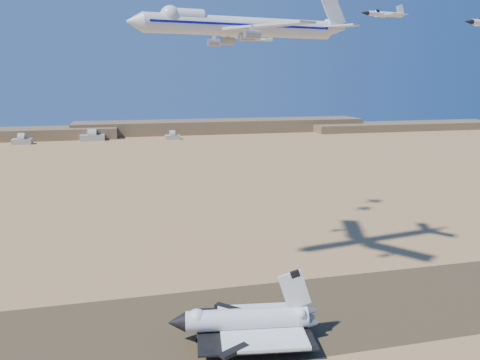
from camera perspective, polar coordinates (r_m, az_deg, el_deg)
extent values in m
plane|color=tan|center=(154.66, -5.64, -17.38)|extent=(1200.00, 1200.00, 0.00)
cube|color=#4A3A25|center=(154.65, -5.64, -17.37)|extent=(600.00, 50.00, 0.06)
cube|color=brown|center=(690.66, -2.13, 6.58)|extent=(420.00, 60.00, 18.00)
cube|color=brown|center=(770.33, 19.35, 6.22)|extent=(300.00, 60.00, 11.00)
cube|color=#9F9B8D|center=(620.10, -25.02, 4.28)|extent=(22.00, 14.00, 6.50)
cube|color=#9F9B8D|center=(624.16, -17.54, 4.94)|extent=(30.00, 15.00, 7.50)
cube|color=#9F9B8D|center=(615.60, -8.24, 5.20)|extent=(19.00, 12.50, 5.50)
cylinder|color=silver|center=(144.36, 0.73, -16.59)|extent=(36.07, 11.14, 6.22)
cone|color=black|center=(143.79, -7.67, -16.83)|extent=(5.78, 6.55, 5.91)
sphere|color=silver|center=(143.24, -5.27, -16.48)|extent=(5.78, 5.78, 5.78)
cube|color=silver|center=(146.10, 2.54, -17.37)|extent=(27.93, 29.82, 1.00)
cube|color=black|center=(146.08, 1.63, -17.59)|extent=(36.73, 31.07, 0.56)
cube|color=silver|center=(142.57, 6.67, -13.15)|extent=(10.31, 2.21, 12.80)
cylinder|color=gray|center=(146.09, -5.22, -18.47)|extent=(0.40, 0.40, 3.55)
cylinder|color=black|center=(146.69, -5.22, -18.86)|extent=(1.28, 0.67, 1.22)
cylinder|color=gray|center=(142.86, 3.80, -19.22)|extent=(0.40, 0.40, 3.55)
cylinder|color=black|center=(143.47, 3.79, -19.61)|extent=(1.28, 0.67, 1.22)
cylinder|color=gray|center=(152.32, 3.09, -17.06)|extent=(0.40, 0.40, 3.55)
cylinder|color=black|center=(152.89, 3.08, -17.44)|extent=(1.28, 0.67, 1.22)
cylinder|color=silver|center=(177.68, 0.25, 18.20)|extent=(71.93, 17.01, 6.75)
cone|color=silver|center=(167.08, -12.73, 18.30)|extent=(6.19, 7.44, 6.75)
sphere|color=silver|center=(169.83, -8.50, 19.18)|extent=(6.96, 6.96, 6.96)
cube|color=silver|center=(163.02, 3.34, 18.28)|extent=(26.37, 31.12, 0.74)
cube|color=silver|center=(193.95, -1.11, 17.31)|extent=(19.61, 32.98, 0.74)
cube|color=silver|center=(189.53, 12.33, 17.87)|extent=(11.74, 12.70, 0.53)
cube|color=silver|center=(201.02, 10.04, 17.62)|extent=(9.68, 12.92, 0.53)
cube|color=silver|center=(196.05, 11.24, 19.74)|extent=(12.00, 2.46, 15.07)
cylinder|color=gray|center=(167.72, 0.84, 17.04)|extent=(5.61, 3.47, 2.74)
cylinder|color=gray|center=(158.20, 1.49, 17.33)|extent=(5.61, 3.47, 2.74)
cylinder|color=gray|center=(185.32, -1.53, 16.57)|extent=(5.61, 3.47, 2.74)
cylinder|color=gray|center=(193.52, -3.17, 16.37)|extent=(5.61, 3.47, 2.74)
imported|color=#C75E0B|center=(142.13, 4.34, -19.82)|extent=(0.47, 0.66, 1.68)
imported|color=#C75E0B|center=(144.71, 4.88, -19.21)|extent=(0.83, 0.91, 1.63)
imported|color=#C75E0B|center=(140.63, 4.44, -20.21)|extent=(1.07, 0.97, 1.64)
cylinder|color=silver|center=(149.90, 17.31, 18.74)|extent=(12.07, 3.01, 1.40)
cone|color=black|center=(145.62, 14.97, 19.08)|extent=(2.75, 1.64, 1.30)
sphere|color=black|center=(148.15, 16.37, 19.07)|extent=(1.40, 1.40, 1.40)
cube|color=silver|center=(150.48, 17.62, 18.61)|extent=(4.54, 8.39, 0.25)
cube|color=silver|center=(153.00, 18.86, 18.50)|extent=(2.85, 5.25, 0.20)
cube|color=silver|center=(153.30, 18.95, 19.00)|extent=(3.03, 0.66, 3.38)
cone|color=black|center=(141.23, 26.13, 16.94)|extent=(3.00, 1.84, 1.41)
cylinder|color=silver|center=(232.78, 2.73, 16.73)|extent=(11.29, 4.74, 1.33)
cone|color=black|center=(229.04, 1.24, 16.82)|extent=(2.73, 1.93, 1.24)
sphere|color=black|center=(231.24, 2.11, 16.88)|extent=(1.33, 1.33, 1.33)
cube|color=silver|center=(233.30, 2.93, 16.67)|extent=(5.49, 8.27, 0.24)
cube|color=silver|center=(235.46, 3.73, 16.67)|extent=(3.44, 5.17, 0.19)
cube|color=silver|center=(235.68, 3.77, 16.99)|extent=(2.82, 1.10, 3.22)
cylinder|color=silver|center=(249.56, 4.50, 17.44)|extent=(12.74, 4.82, 1.49)
cone|color=black|center=(245.45, 2.93, 17.55)|extent=(3.04, 2.07, 1.39)
sphere|color=black|center=(247.88, 3.86, 17.61)|extent=(1.49, 1.49, 1.49)
cube|color=silver|center=(250.13, 4.72, 17.37)|extent=(5.85, 9.22, 0.27)
cube|color=silver|center=(252.51, 5.56, 17.36)|extent=(3.67, 5.76, 0.21)
cube|color=silver|center=(252.77, 5.61, 17.69)|extent=(3.18, 1.11, 3.61)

